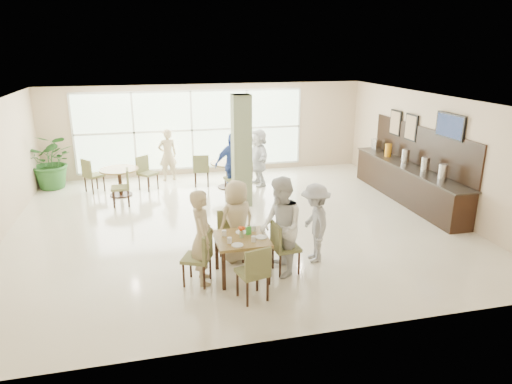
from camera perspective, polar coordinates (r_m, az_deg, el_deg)
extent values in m
plane|color=beige|center=(10.63, -2.56, -3.79)|extent=(10.00, 10.00, 0.00)
plane|color=white|center=(9.94, -2.78, 11.38)|extent=(10.00, 10.00, 0.00)
plane|color=beige|center=(14.55, -6.05, 7.79)|extent=(10.00, 0.00, 10.00)
plane|color=beige|center=(6.07, 5.45, -6.75)|extent=(10.00, 0.00, 10.00)
plane|color=beige|center=(12.14, 21.28, 4.66)|extent=(0.00, 9.00, 9.00)
plane|color=silver|center=(14.46, -8.01, 7.66)|extent=(7.00, 0.00, 7.00)
cube|color=#6E7652|center=(11.42, -1.83, 5.11)|extent=(0.45, 0.45, 2.80)
cube|color=brown|center=(7.94, -1.82, -5.87)|extent=(0.92, 0.92, 0.05)
cube|color=black|center=(7.70, -4.06, -9.81)|extent=(0.06, 0.06, 0.70)
cube|color=black|center=(7.84, 1.58, -9.22)|extent=(0.06, 0.06, 0.70)
cube|color=black|center=(8.38, -4.94, -7.41)|extent=(0.06, 0.06, 0.70)
cube|color=black|center=(8.51, 0.23, -6.92)|extent=(0.06, 0.06, 0.70)
cylinder|color=brown|center=(12.85, -16.77, 2.72)|extent=(1.03, 1.03, 0.04)
cylinder|color=black|center=(12.95, -16.62, 1.12)|extent=(0.10, 0.10, 0.71)
cylinder|color=black|center=(13.05, -16.49, -0.31)|extent=(0.60, 0.60, 0.03)
cylinder|color=brown|center=(13.04, -3.56, 3.68)|extent=(0.99, 0.99, 0.04)
cylinder|color=black|center=(13.14, -3.53, 2.09)|extent=(0.10, 0.10, 0.71)
cylinder|color=black|center=(13.24, -3.50, 0.67)|extent=(0.60, 0.60, 0.03)
cylinder|color=white|center=(8.00, -4.00, -5.15)|extent=(0.08, 0.08, 0.10)
cylinder|color=white|center=(7.75, -0.28, -5.89)|extent=(0.08, 0.08, 0.10)
cylinder|color=white|center=(8.18, -0.25, -4.56)|extent=(0.08, 0.08, 0.10)
cylinder|color=white|center=(7.71, -3.35, -6.05)|extent=(0.08, 0.08, 0.10)
cylinder|color=white|center=(7.63, -2.34, -6.64)|extent=(0.20, 0.20, 0.01)
cylinder|color=white|center=(8.13, -1.86, -5.03)|extent=(0.20, 0.20, 0.01)
cylinder|color=white|center=(7.92, 0.65, -5.65)|extent=(0.20, 0.20, 0.01)
cylinder|color=#99B27F|center=(7.91, -1.83, -5.31)|extent=(0.07, 0.07, 0.12)
sphere|color=#DC4912|center=(7.87, -1.62, -4.55)|extent=(0.07, 0.07, 0.07)
sphere|color=#DC4912|center=(7.89, -1.98, -4.51)|extent=(0.07, 0.07, 0.07)
sphere|color=#DC4912|center=(7.84, -1.91, -4.65)|extent=(0.07, 0.07, 0.07)
cube|color=green|center=(8.02, -0.92, -4.84)|extent=(0.10, 0.05, 0.15)
cube|color=black|center=(12.60, 18.34, 0.95)|extent=(0.60, 4.60, 0.90)
cube|color=black|center=(12.48, 18.55, 3.01)|extent=(0.64, 4.70, 0.04)
cube|color=black|center=(12.51, 19.92, 5.41)|extent=(0.04, 4.60, 1.00)
cylinder|color=silver|center=(11.30, 22.31, 2.27)|extent=(0.20, 0.20, 0.40)
cylinder|color=silver|center=(11.86, 20.39, 3.17)|extent=(0.20, 0.20, 0.40)
cylinder|color=silver|center=(12.59, 18.17, 4.21)|extent=(0.20, 0.20, 0.40)
cylinder|color=orange|center=(13.35, 16.19, 5.05)|extent=(0.18, 0.18, 0.36)
cube|color=silver|center=(13.95, 14.80, 5.69)|extent=(0.18, 0.30, 0.36)
cube|color=black|center=(11.49, 23.12, 7.59)|extent=(0.06, 1.00, 0.58)
cube|color=#7F99CC|center=(11.47, 23.02, 7.59)|extent=(0.01, 0.92, 0.50)
cube|color=black|center=(12.84, 18.83, 7.65)|extent=(0.04, 0.55, 0.70)
cube|color=olive|center=(12.83, 18.74, 7.65)|extent=(0.01, 0.47, 0.62)
cube|color=black|center=(13.52, 17.05, 8.29)|extent=(0.04, 0.55, 0.70)
cube|color=olive|center=(13.51, 16.96, 8.29)|extent=(0.01, 0.47, 0.62)
imported|color=#285E25|center=(14.18, -24.14, 3.55)|extent=(1.66, 1.66, 1.58)
imported|color=tan|center=(7.79, -6.75, -5.61)|extent=(0.40, 0.61, 1.67)
imported|color=tan|center=(8.55, -2.42, -3.65)|extent=(0.87, 0.70, 1.57)
imported|color=white|center=(8.00, 3.12, -4.39)|extent=(0.68, 0.87, 1.79)
imported|color=#A4A4A6|center=(8.59, 7.36, -3.86)|extent=(0.66, 1.03, 1.52)
imported|color=#3854A8|center=(12.27, -2.96, 3.43)|extent=(1.13, 0.81, 1.74)
imported|color=white|center=(13.24, 0.29, 4.36)|extent=(0.88, 1.61, 1.65)
imported|color=tan|center=(13.95, -10.98, 4.57)|extent=(0.65, 0.51, 1.58)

